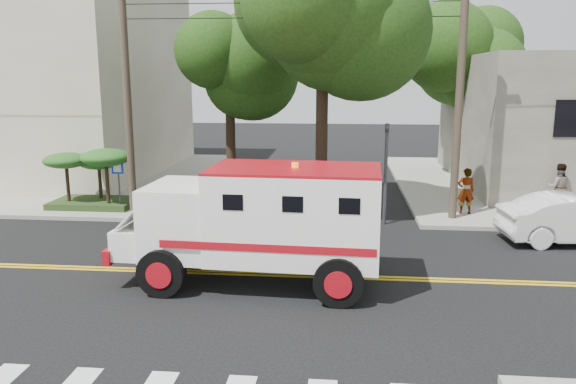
# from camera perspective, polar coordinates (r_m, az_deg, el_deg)

# --- Properties ---
(ground) EXTENTS (100.00, 100.00, 0.00)m
(ground) POSITION_cam_1_polar(r_m,az_deg,el_deg) (15.19, -3.36, -8.32)
(ground) COLOR black
(ground) RESTS_ON ground
(sidewalk_nw) EXTENTS (17.00, 17.00, 0.15)m
(sidewalk_nw) POSITION_cam_1_polar(r_m,az_deg,el_deg) (32.19, -23.87, 1.48)
(sidewalk_nw) COLOR gray
(sidewalk_nw) RESTS_ON ground
(building_left) EXTENTS (16.00, 14.00, 10.00)m
(building_left) POSITION_cam_1_polar(r_m,az_deg,el_deg) (34.09, -26.32, 10.38)
(building_left) COLOR #B7AD96
(building_left) RESTS_ON sidewalk_nw
(utility_pole_left) EXTENTS (0.28, 0.28, 9.00)m
(utility_pole_left) POSITION_cam_1_polar(r_m,az_deg,el_deg) (21.60, -16.02, 9.37)
(utility_pole_left) COLOR #382D23
(utility_pole_left) RESTS_ON ground
(utility_pole_right) EXTENTS (0.28, 0.28, 9.00)m
(utility_pole_right) POSITION_cam_1_polar(r_m,az_deg,el_deg) (20.72, 17.02, 9.24)
(utility_pole_right) COLOR #382D23
(utility_pole_right) RESTS_ON ground
(tree_main) EXTENTS (6.08, 5.70, 9.85)m
(tree_main) POSITION_cam_1_polar(r_m,az_deg,el_deg) (20.42, 4.84, 17.26)
(tree_main) COLOR black
(tree_main) RESTS_ON ground
(tree_left) EXTENTS (4.48, 4.20, 7.70)m
(tree_left) POSITION_cam_1_polar(r_m,az_deg,el_deg) (26.36, -5.39, 12.75)
(tree_left) COLOR black
(tree_left) RESTS_ON ground
(tree_right) EXTENTS (4.80, 4.50, 8.20)m
(tree_right) POSITION_cam_1_polar(r_m,az_deg,el_deg) (30.61, 18.43, 12.74)
(tree_right) COLOR black
(tree_right) RESTS_ON ground
(traffic_signal) EXTENTS (0.15, 0.18, 3.60)m
(traffic_signal) POSITION_cam_1_polar(r_m,az_deg,el_deg) (19.99, 9.92, 2.95)
(traffic_signal) COLOR #3F3F42
(traffic_signal) RESTS_ON ground
(accessibility_sign) EXTENTS (0.45, 0.10, 2.02)m
(accessibility_sign) POSITION_cam_1_polar(r_m,az_deg,el_deg) (22.30, -16.85, 1.26)
(accessibility_sign) COLOR #3F3F42
(accessibility_sign) RESTS_ON ground
(palm_planter) EXTENTS (3.52, 2.63, 2.36)m
(palm_planter) POSITION_cam_1_polar(r_m,az_deg,el_deg) (23.15, -19.30, 2.18)
(palm_planter) COLOR #1E3314
(palm_planter) RESTS_ON sidewalk_nw
(armored_truck) EXTENTS (6.75, 2.96, 3.02)m
(armored_truck) POSITION_cam_1_polar(r_m,az_deg,el_deg) (14.02, -2.77, -2.66)
(armored_truck) COLOR white
(armored_truck) RESTS_ON ground
(pedestrian_a) EXTENTS (0.64, 0.43, 1.73)m
(pedestrian_a) POSITION_cam_1_polar(r_m,az_deg,el_deg) (21.91, 17.62, 0.11)
(pedestrian_a) COLOR gray
(pedestrian_a) RESTS_ON sidewalk_ne
(pedestrian_b) EXTENTS (0.99, 0.83, 1.83)m
(pedestrian_b) POSITION_cam_1_polar(r_m,az_deg,el_deg) (23.65, 25.78, 0.43)
(pedestrian_b) COLOR gray
(pedestrian_b) RESTS_ON sidewalk_ne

